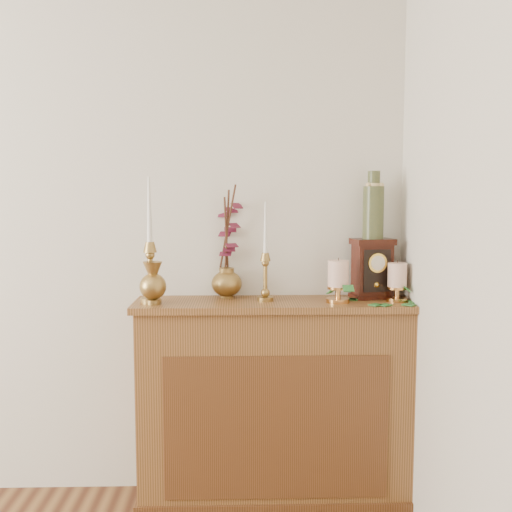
{
  "coord_description": "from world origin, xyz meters",
  "views": [
    {
      "loc": [
        1.25,
        -0.52,
        1.4
      ],
      "look_at": [
        1.32,
        2.05,
        1.14
      ],
      "focal_mm": 42.0,
      "sensor_mm": 36.0,
      "label": 1
    }
  ],
  "objects_px": {
    "candlestick_center": "(265,269)",
    "ceramic_vase": "(373,208)",
    "ginger_jar": "(229,247)",
    "mantel_clock": "(372,269)",
    "bud_vase": "(153,283)",
    "candlestick_left": "(150,262)"
  },
  "relations": [
    {
      "from": "ginger_jar",
      "to": "mantel_clock",
      "type": "xyz_separation_m",
      "value": [
        0.65,
        -0.06,
        -0.1
      ]
    },
    {
      "from": "candlestick_left",
      "to": "candlestick_center",
      "type": "height_order",
      "value": "candlestick_left"
    },
    {
      "from": "candlestick_center",
      "to": "bud_vase",
      "type": "height_order",
      "value": "candlestick_center"
    },
    {
      "from": "bud_vase",
      "to": "mantel_clock",
      "type": "distance_m",
      "value": 0.98
    },
    {
      "from": "candlestick_left",
      "to": "bud_vase",
      "type": "distance_m",
      "value": 0.1
    },
    {
      "from": "bud_vase",
      "to": "ceramic_vase",
      "type": "relative_size",
      "value": 0.61
    },
    {
      "from": "ginger_jar",
      "to": "bud_vase",
      "type": "bearing_deg",
      "value": -148.46
    },
    {
      "from": "mantel_clock",
      "to": "bud_vase",
      "type": "bearing_deg",
      "value": 177.66
    },
    {
      "from": "ginger_jar",
      "to": "ceramic_vase",
      "type": "height_order",
      "value": "ceramic_vase"
    },
    {
      "from": "candlestick_center",
      "to": "bud_vase",
      "type": "bearing_deg",
      "value": -171.3
    },
    {
      "from": "ceramic_vase",
      "to": "bud_vase",
      "type": "bearing_deg",
      "value": -171.81
    },
    {
      "from": "candlestick_center",
      "to": "ginger_jar",
      "type": "xyz_separation_m",
      "value": [
        -0.16,
        0.12,
        0.09
      ]
    },
    {
      "from": "candlestick_center",
      "to": "ceramic_vase",
      "type": "height_order",
      "value": "ceramic_vase"
    },
    {
      "from": "candlestick_left",
      "to": "candlestick_center",
      "type": "bearing_deg",
      "value": 4.46
    },
    {
      "from": "ginger_jar",
      "to": "candlestick_center",
      "type": "bearing_deg",
      "value": -37.01
    },
    {
      "from": "bud_vase",
      "to": "ginger_jar",
      "type": "relative_size",
      "value": 0.36
    },
    {
      "from": "candlestick_left",
      "to": "bud_vase",
      "type": "xyz_separation_m",
      "value": [
        0.02,
        -0.04,
        -0.09
      ]
    },
    {
      "from": "candlestick_left",
      "to": "mantel_clock",
      "type": "relative_size",
      "value": 2.01
    },
    {
      "from": "ceramic_vase",
      "to": "mantel_clock",
      "type": "bearing_deg",
      "value": -79.61
    },
    {
      "from": "candlestick_left",
      "to": "candlestick_center",
      "type": "relative_size",
      "value": 1.24
    },
    {
      "from": "ceramic_vase",
      "to": "candlestick_left",
      "type": "bearing_deg",
      "value": -173.95
    },
    {
      "from": "mantel_clock",
      "to": "ginger_jar",
      "type": "bearing_deg",
      "value": 164.39
    }
  ]
}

